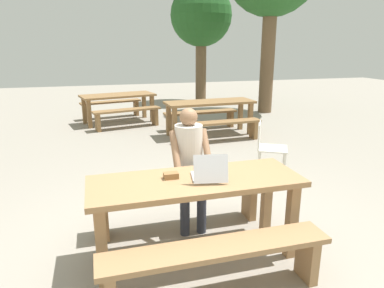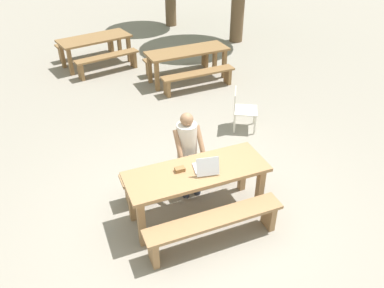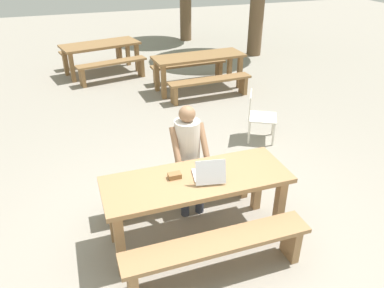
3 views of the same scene
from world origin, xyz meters
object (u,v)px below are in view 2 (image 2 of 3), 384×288
(picnic_table_mid, at_px, (187,55))
(picnic_table_rear, at_px, (95,42))
(small_pouch, at_px, (180,169))
(laptop, at_px, (206,167))
(person_seated, at_px, (188,148))
(picnic_table_front, at_px, (197,178))
(plastic_chair, at_px, (242,109))

(picnic_table_mid, xyz_separation_m, picnic_table_rear, (-1.83, 1.82, -0.02))
(small_pouch, distance_m, picnic_table_mid, 4.64)
(laptop, relative_size, picnic_table_rear, 0.19)
(small_pouch, height_order, person_seated, person_seated)
(small_pouch, bearing_deg, picnic_table_mid, 67.07)
(picnic_table_front, xyz_separation_m, plastic_chair, (1.70, 1.86, -0.23))
(plastic_chair, xyz_separation_m, picnic_table_mid, (-0.10, 2.48, 0.21))
(small_pouch, xyz_separation_m, picnic_table_rear, (-0.02, 6.10, -0.20))
(person_seated, distance_m, plastic_chair, 2.11)
(picnic_table_front, distance_m, person_seated, 0.56)
(plastic_chair, xyz_separation_m, picnic_table_rear, (-1.94, 4.31, 0.19))
(picnic_table_rear, bearing_deg, plastic_chair, -78.28)
(person_seated, height_order, picnic_table_mid, person_seated)
(person_seated, distance_m, picnic_table_mid, 4.09)
(picnic_table_mid, bearing_deg, picnic_table_rear, 132.18)
(person_seated, relative_size, plastic_chair, 1.68)
(plastic_chair, relative_size, picnic_table_rear, 0.41)
(person_seated, bearing_deg, picnic_table_mid, 68.40)
(person_seated, distance_m, picnic_table_rear, 5.63)
(picnic_table_mid, relative_size, picnic_table_rear, 1.02)
(laptop, height_order, plastic_chair, laptop)
(small_pouch, bearing_deg, laptop, -21.96)
(picnic_table_front, relative_size, small_pouch, 14.70)
(picnic_table_front, distance_m, picnic_table_rear, 6.17)
(small_pouch, height_order, picnic_table_rear, small_pouch)
(small_pouch, relative_size, person_seated, 0.10)
(laptop, xyz_separation_m, person_seated, (-0.01, 0.60, -0.08))
(picnic_table_front, distance_m, picnic_table_mid, 4.62)
(picnic_table_front, height_order, person_seated, person_seated)
(laptop, relative_size, small_pouch, 2.83)
(laptop, distance_m, person_seated, 0.61)
(laptop, xyz_separation_m, small_pouch, (-0.32, 0.13, -0.04))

